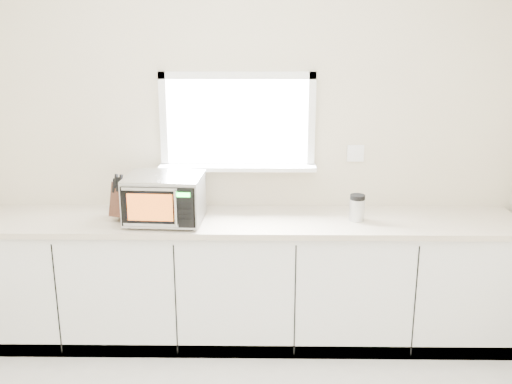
{
  "coord_description": "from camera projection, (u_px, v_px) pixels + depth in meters",
  "views": [
    {
      "loc": [
        0.19,
        -2.24,
        2.25
      ],
      "look_at": [
        0.14,
        1.55,
        1.15
      ],
      "focal_mm": 42.0,
      "sensor_mm": 36.0,
      "label": 1
    }
  ],
  "objects": [
    {
      "name": "back_wall",
      "position": [
        238.0,
        147.0,
        4.32
      ],
      "size": [
        4.0,
        0.17,
        2.7
      ],
      "color": "beige",
      "rests_on": "ground"
    },
    {
      "name": "cabinets",
      "position": [
        237.0,
        282.0,
        4.29
      ],
      "size": [
        3.92,
        0.6,
        0.88
      ],
      "primitive_type": "cube",
      "color": "silver",
      "rests_on": "ground"
    },
    {
      "name": "countertop",
      "position": [
        237.0,
        221.0,
        4.15
      ],
      "size": [
        3.92,
        0.64,
        0.04
      ],
      "primitive_type": "cube",
      "color": "beige",
      "rests_on": "cabinets"
    },
    {
      "name": "microwave",
      "position": [
        164.0,
        198.0,
        4.03
      ],
      "size": [
        0.53,
        0.45,
        0.33
      ],
      "rotation": [
        0.0,
        0.0,
        -0.06
      ],
      "color": "black",
      "rests_on": "countertop"
    },
    {
      "name": "knife_block",
      "position": [
        123.0,
        199.0,
        4.11
      ],
      "size": [
        0.18,
        0.25,
        0.33
      ],
      "rotation": [
        0.0,
        0.0,
        -0.33
      ],
      "color": "#4E271B",
      "rests_on": "countertop"
    },
    {
      "name": "cutting_board",
      "position": [
        174.0,
        189.0,
        4.35
      ],
      "size": [
        0.28,
        0.07,
        0.28
      ],
      "primitive_type": "cylinder",
      "rotation": [
        1.4,
        0.0,
        0.0
      ],
      "color": "olive",
      "rests_on": "countertop"
    },
    {
      "name": "coffee_grinder",
      "position": [
        357.0,
        207.0,
        4.09
      ],
      "size": [
        0.13,
        0.13,
        0.19
      ],
      "rotation": [
        0.0,
        0.0,
        0.3
      ],
      "color": "#B8BBC0",
      "rests_on": "countertop"
    }
  ]
}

